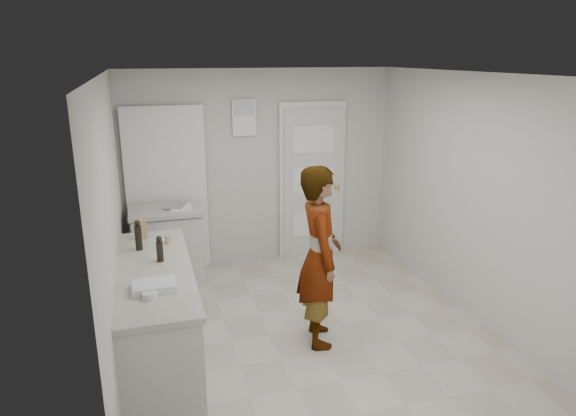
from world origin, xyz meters
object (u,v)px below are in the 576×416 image
object	(u,v)px
cake_mix_box	(141,229)
spice_jar	(168,240)
oil_cruet_b	(138,236)
person	(320,257)
egg_bowl	(150,295)
oil_cruet_a	(160,249)
baking_dish	(154,286)

from	to	relation	value
cake_mix_box	spice_jar	world-z (taller)	cake_mix_box
spice_jar	oil_cruet_b	size ratio (longest dim) A/B	0.27
person	egg_bowl	bearing A→B (deg)	119.63
egg_bowl	person	bearing A→B (deg)	19.79
oil_cruet_a	baking_dish	world-z (taller)	oil_cruet_a
baking_dish	egg_bowl	distance (m)	0.14
person	oil_cruet_b	distance (m)	1.68
cake_mix_box	spice_jar	xyz separation A→B (m)	(0.24, -0.21, -0.06)
cake_mix_box	oil_cruet_b	size ratio (longest dim) A/B	0.66
oil_cruet_a	oil_cruet_b	size ratio (longest dim) A/B	0.81
spice_jar	baking_dish	distance (m)	1.01
oil_cruet_a	egg_bowl	bearing A→B (deg)	-98.93
person	baking_dish	size ratio (longest dim) A/B	5.23
spice_jar	person	bearing A→B (deg)	-23.29
spice_jar	oil_cruet_b	xyz separation A→B (m)	(-0.26, -0.10, 0.10)
cake_mix_box	person	bearing A→B (deg)	-23.29
egg_bowl	spice_jar	bearing A→B (deg)	80.06
person	oil_cruet_b	size ratio (longest dim) A/B	5.93
spice_jar	oil_cruet_a	size ratio (longest dim) A/B	0.33
spice_jar	egg_bowl	xyz separation A→B (m)	(-0.20, -1.13, -0.02)
oil_cruet_a	baking_dish	size ratio (longest dim) A/B	0.72
oil_cruet_b	cake_mix_box	bearing A→B (deg)	85.63
person	baking_dish	bearing A→B (deg)	115.43
cake_mix_box	oil_cruet_a	world-z (taller)	oil_cruet_a
egg_bowl	cake_mix_box	bearing A→B (deg)	91.77
oil_cruet_a	oil_cruet_b	xyz separation A→B (m)	(-0.17, 0.34, 0.03)
oil_cruet_a	egg_bowl	xyz separation A→B (m)	(-0.11, -0.70, -0.09)
cake_mix_box	spice_jar	distance (m)	0.33
person	egg_bowl	distance (m)	1.64
person	oil_cruet_a	size ratio (longest dim) A/B	7.30
spice_jar	oil_cruet_a	distance (m)	0.45
oil_cruet_a	oil_cruet_b	bearing A→B (deg)	117.22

